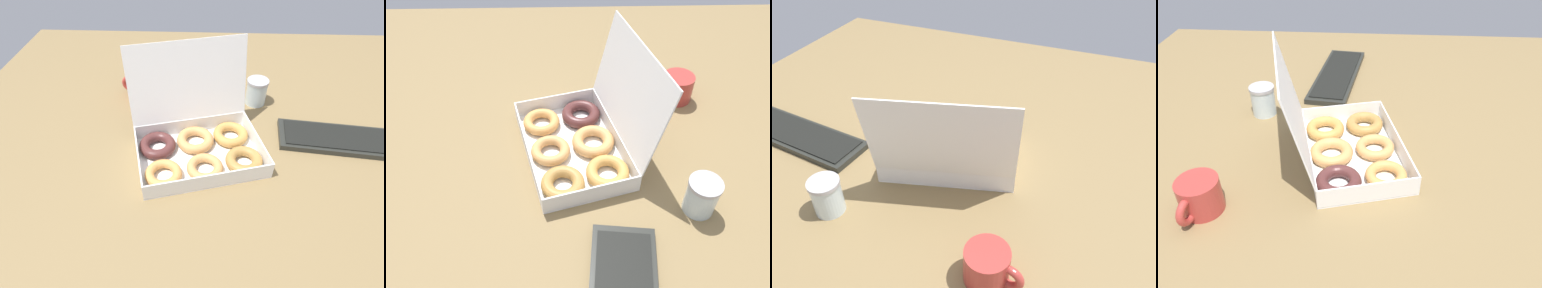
{
  "view_description": "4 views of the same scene",
  "coord_description": "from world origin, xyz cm",
  "views": [
    {
      "loc": [
        -3.25,
        -63.6,
        64.72
      ],
      "look_at": [
        -5.95,
        -0.48,
        5.06
      ],
      "focal_mm": 28.0,
      "sensor_mm": 36.0,
      "label": 1
    },
    {
      "loc": [
        66.56,
        -1.25,
        73.39
      ],
      "look_at": [
        -2.66,
        0.66,
        3.47
      ],
      "focal_mm": 35.0,
      "sensor_mm": 36.0,
      "label": 2
    },
    {
      "loc": [
        -37.98,
        74.58,
        69.29
      ],
      "look_at": [
        -6.63,
        -3.38,
        4.21
      ],
      "focal_mm": 35.0,
      "sensor_mm": 36.0,
      "label": 3
    },
    {
      "loc": [
        -83.18,
        -5.44,
        62.08
      ],
      "look_at": [
        -1.61,
        0.16,
        2.2
      ],
      "focal_mm": 35.0,
      "sensor_mm": 36.0,
      "label": 4
    }
  ],
  "objects": [
    {
      "name": "ground_plane",
      "position": [
        0.0,
        0.0,
        -1.0
      ],
      "size": [
        180.0,
        180.0,
        2.0
      ],
      "primitive_type": "cube",
      "color": "olive"
    },
    {
      "name": "donut_box",
      "position": [
        -4.11,
        1.22,
        3.53
      ],
      "size": [
        42.51,
        38.21,
        29.15
      ],
      "color": "white",
      "rests_on": "ground_plane"
    },
    {
      "name": "keyboard",
      "position": [
        42.69,
        7.76,
        1.06
      ],
      "size": [
        43.56,
        18.25,
        2.2
      ],
      "color": "#272824",
      "rests_on": "ground_plane"
    },
    {
      "name": "coffee_mug",
      "position": [
        -26.04,
        31.79,
        4.22
      ],
      "size": [
        13.0,
        9.47,
        8.23
      ],
      "color": "#AE3832",
      "rests_on": "ground_plane"
    },
    {
      "name": "glass_jar",
      "position": [
        15.99,
        28.28,
        4.74
      ],
      "size": [
        7.61,
        7.61,
        9.4
      ],
      "color": "silver",
      "rests_on": "ground_plane"
    }
  ]
}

